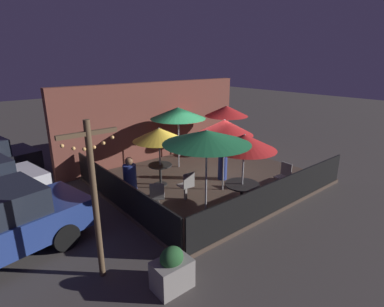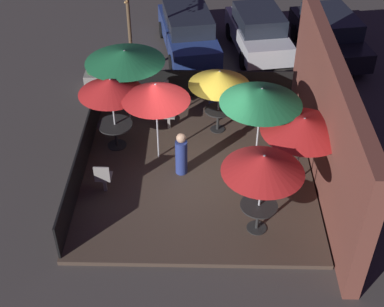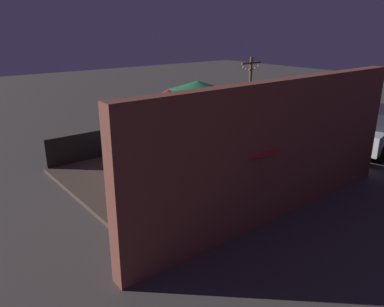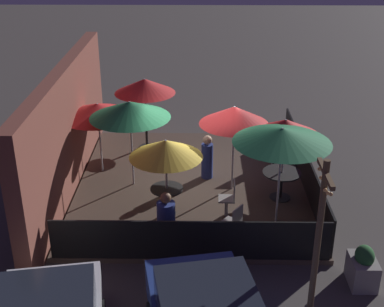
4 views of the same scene
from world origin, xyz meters
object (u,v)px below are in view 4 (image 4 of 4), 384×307
patio_umbrella_2 (285,128)px  dining_table_0 (167,194)px  patio_umbrella_3 (130,110)px  patio_umbrella_5 (98,110)px  patio_umbrella_6 (282,135)px  patio_umbrella_1 (145,86)px  patio_chair_0 (229,197)px  dining_table_1 (146,129)px  patio_chair_2 (274,149)px  planter_box (363,267)px  patron_0 (166,220)px  patron_1 (207,158)px  light_post (319,232)px  dining_table_2 (281,177)px  patio_umbrella_0 (166,149)px  patio_chair_1 (233,222)px  patio_umbrella_4 (234,115)px

patio_umbrella_2 → dining_table_0: (-0.85, 2.93, -1.42)m
patio_umbrella_3 → patio_umbrella_5: 1.32m
patio_umbrella_6 → patio_umbrella_1: bearing=39.0°
patio_umbrella_1 → patio_chair_0: (-4.14, -2.41, -1.52)m
patio_umbrella_3 → dining_table_1: patio_umbrella_3 is taller
patio_umbrella_6 → dining_table_0: 3.19m
patio_umbrella_1 → patio_chair_2: 4.32m
planter_box → patio_umbrella_6: bearing=33.9°
patio_umbrella_5 → patron_0: bearing=-149.7°
patio_umbrella_6 → planter_box: 3.32m
dining_table_1 → patio_chair_0: 4.79m
patio_umbrella_6 → patron_1: bearing=35.7°
patio_umbrella_3 → light_post: (-4.98, -3.95, -0.46)m
patio_umbrella_1 → dining_table_0: (-4.07, -0.87, -1.45)m
patio_umbrella_1 → dining_table_2: (-3.23, -3.81, -1.42)m
patio_chair_2 → patio_chair_0: bearing=-25.0°
patio_umbrella_0 → patio_chair_1: size_ratio=2.23×
patio_umbrella_2 → dining_table_1: (3.23, 3.81, -1.38)m
patio_umbrella_4 → patio_chair_2: size_ratio=2.54×
planter_box → dining_table_2: bearing=20.0°
patio_umbrella_6 → patio_chair_2: patio_umbrella_6 is taller
patio_umbrella_0 → dining_table_2: bearing=-73.9°
dining_table_2 → patio_chair_2: patio_chair_2 is taller
patio_umbrella_1 → dining_table_1: size_ratio=2.55×
patio_umbrella_0 → patio_umbrella_2: (0.85, -2.93, 0.21)m
dining_table_2 → patio_chair_1: size_ratio=1.11×
patio_umbrella_2 → patron_1: (1.15, 1.92, -1.40)m
patio_umbrella_3 → patron_0: bearing=-158.6°
dining_table_0 → dining_table_2: dining_table_2 is taller
patio_umbrella_2 → dining_table_2: (0.00, 0.00, -1.39)m
patio_umbrella_0 → patio_umbrella_5: bearing=40.6°
patio_umbrella_1 → patio_chair_0: patio_umbrella_1 is taller
patio_umbrella_3 → patio_chair_1: patio_umbrella_3 is taller
patio_umbrella_4 → dining_table_2: patio_umbrella_4 is taller
patio_umbrella_2 → planter_box: (-3.37, -1.22, -1.71)m
patio_chair_2 → dining_table_0: bearing=-44.9°
patio_umbrella_4 → dining_table_0: size_ratio=2.94×
patio_chair_0 → dining_table_1: bearing=-57.4°
patio_umbrella_4 → planter_box: bearing=-147.4°
planter_box → light_post: light_post is taller
planter_box → dining_table_0: bearing=58.8°
patio_umbrella_6 → patio_umbrella_3: bearing=63.2°
patio_umbrella_5 → patio_umbrella_2: bearing=-107.0°
patio_umbrella_4 → light_post: size_ratio=0.73×
patio_chair_1 → patio_umbrella_2: bearing=-88.1°
patio_umbrella_2 → patio_umbrella_6: 1.22m
dining_table_2 → patio_chair_2: bearing=-1.4°
dining_table_0 → patio_umbrella_6: bearing=-96.7°
patio_umbrella_6 → patio_chair_2: size_ratio=2.64×
patio_umbrella_4 → patron_0: 3.39m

